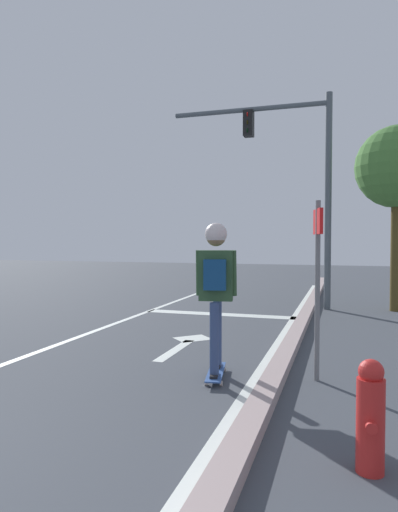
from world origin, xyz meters
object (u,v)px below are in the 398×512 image
at_px(traffic_signal_mast, 293,164).
at_px(roadside_tree, 397,169).
at_px(skater, 216,276).
at_px(fire_hydrant, 371,416).
at_px(skateboard, 216,372).
at_px(street_sign_post, 318,263).

xyz_separation_m(traffic_signal_mast, roadside_tree, (2.37, 0.23, -0.19)).
bearing_deg(skater, traffic_signal_mast, 87.45).
bearing_deg(roadside_tree, skater, -112.70).
xyz_separation_m(skater, fire_hydrant, (1.66, -1.80, -0.84)).
xyz_separation_m(skateboard, traffic_signal_mast, (0.27, 6.07, 3.47)).
height_order(skateboard, roadside_tree, roadside_tree).
xyz_separation_m(street_sign_post, roadside_tree, (1.47, 6.02, 1.94)).
distance_m(skater, roadside_tree, 7.16).
bearing_deg(skater, fire_hydrant, -47.43).
bearing_deg(street_sign_post, skater, -166.03).
height_order(skater, fire_hydrant, skater).
relative_size(skater, fire_hydrant, 2.18).
xyz_separation_m(fire_hydrant, roadside_tree, (0.99, 8.12, 2.94)).
distance_m(traffic_signal_mast, street_sign_post, 6.24).
bearing_deg(skater, roadside_tree, 67.30).
bearing_deg(street_sign_post, fire_hydrant, -76.95).
bearing_deg(traffic_signal_mast, fire_hydrant, -80.05).
distance_m(skateboard, roadside_tree, 7.58).
bearing_deg(traffic_signal_mast, street_sign_post, -81.18).
xyz_separation_m(skater, roadside_tree, (2.64, 6.32, 2.10)).
relative_size(skater, street_sign_post, 0.84).
bearing_deg(skateboard, traffic_signal_mast, 87.42).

